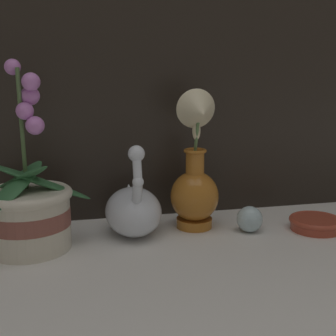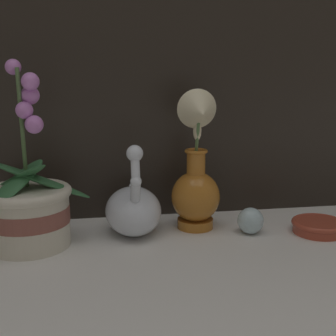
{
  "view_description": "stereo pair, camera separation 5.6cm",
  "coord_description": "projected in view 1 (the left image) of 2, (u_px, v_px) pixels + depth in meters",
  "views": [
    {
      "loc": [
        -0.22,
        -0.82,
        0.36
      ],
      "look_at": [
        -0.01,
        0.13,
        0.15
      ],
      "focal_mm": 50.0,
      "sensor_mm": 36.0,
      "label": 1
    },
    {
      "loc": [
        -0.17,
        -0.83,
        0.36
      ],
      "look_at": [
        -0.01,
        0.13,
        0.15
      ],
      "focal_mm": 50.0,
      "sensor_mm": 36.0,
      "label": 2
    }
  ],
  "objects": [
    {
      "name": "amber_dish",
      "position": [
        316.0,
        223.0,
        1.04
      ],
      "size": [
        0.12,
        0.12,
        0.03
      ],
      "color": "#A8422D",
      "rests_on": "ground_plane"
    },
    {
      "name": "blue_vase",
      "position": [
        196.0,
        178.0,
        1.03
      ],
      "size": [
        0.11,
        0.12,
        0.31
      ],
      "color": "#B26B23",
      "rests_on": "ground_plane"
    },
    {
      "name": "glass_sphere",
      "position": [
        250.0,
        219.0,
        1.03
      ],
      "size": [
        0.06,
        0.06,
        0.06
      ],
      "color": "silver",
      "rests_on": "ground_plane"
    },
    {
      "name": "orchid_potted_plant",
      "position": [
        28.0,
        210.0,
        0.92
      ],
      "size": [
        0.23,
        0.22,
        0.37
      ],
      "color": "beige",
      "rests_on": "ground_plane"
    },
    {
      "name": "swan_figurine",
      "position": [
        133.0,
        209.0,
        1.01
      ],
      "size": [
        0.12,
        0.18,
        0.21
      ],
      "color": "silver",
      "rests_on": "ground_plane"
    },
    {
      "name": "ground_plane",
      "position": [
        187.0,
        255.0,
        0.9
      ],
      "size": [
        2.8,
        2.8,
        0.0
      ],
      "primitive_type": "plane",
      "color": "silver"
    }
  ]
}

